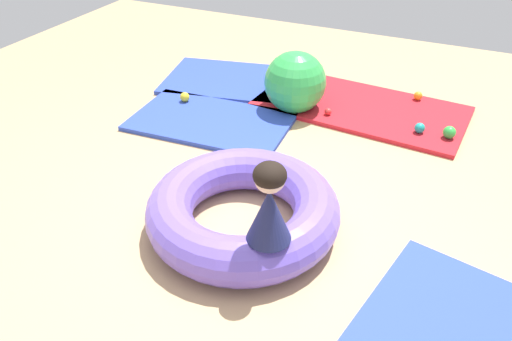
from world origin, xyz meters
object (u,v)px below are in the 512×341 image
object	(u,v)px
play_ball_green	(449,132)
play_ball_yellow	(185,97)
play_ball_orange	(418,96)
play_ball_teal	(420,128)
play_ball_blue	(312,104)
exercise_ball_large	(295,82)
inflatable_cushion	(243,210)
child_in_navy	(269,204)
play_ball_red	(328,112)

from	to	relation	value
play_ball_green	play_ball_yellow	distance (m)	2.38
play_ball_green	play_ball_orange	world-z (taller)	play_ball_green
play_ball_teal	play_ball_orange	size ratio (longest dim) A/B	1.09
play_ball_teal	play_ball_blue	bearing A→B (deg)	175.48
play_ball_orange	exercise_ball_large	bearing A→B (deg)	-148.72
play_ball_green	exercise_ball_large	xyz separation A→B (m)	(-1.38, 0.01, 0.19)
inflatable_cushion	play_ball_orange	size ratio (longest dim) A/B	15.42
inflatable_cushion	child_in_navy	distance (m)	0.60
play_ball_green	play_ball_red	bearing A→B (deg)	-178.75
play_ball_yellow	play_ball_blue	xyz separation A→B (m)	(1.13, 0.39, -0.01)
play_ball_blue	play_ball_teal	bearing A→B (deg)	-4.52
play_ball_teal	play_ball_yellow	bearing A→B (deg)	-171.58
child_in_navy	play_ball_blue	distance (m)	2.20
play_ball_red	exercise_ball_large	distance (m)	0.40
play_ball_green	play_ball_red	distance (m)	1.04
play_ball_blue	inflatable_cushion	bearing A→B (deg)	-85.19
inflatable_cushion	play_ball_blue	xyz separation A→B (m)	(-0.15, 1.76, -0.08)
play_ball_green	play_ball_teal	size ratio (longest dim) A/B	1.20
play_ball_red	exercise_ball_large	size ratio (longest dim) A/B	0.11
play_ball_red	play_ball_blue	distance (m)	0.21
play_ball_red	exercise_ball_large	bearing A→B (deg)	175.10
play_ball_orange	exercise_ball_large	size ratio (longest dim) A/B	0.14
play_ball_blue	exercise_ball_large	size ratio (longest dim) A/B	0.11
inflatable_cushion	play_ball_yellow	world-z (taller)	inflatable_cushion
child_in_navy	play_ball_yellow	size ratio (longest dim) A/B	5.49
child_in_navy	play_ball_red	distance (m)	2.08
child_in_navy	play_ball_yellow	distance (m)	2.38
exercise_ball_large	play_ball_green	bearing A→B (deg)	-0.25
play_ball_green	play_ball_red	world-z (taller)	play_ball_green
play_ball_yellow	play_ball_orange	world-z (taller)	play_ball_yellow
inflatable_cushion	child_in_navy	bearing A→B (deg)	-46.02
play_ball_yellow	play_ball_red	xyz separation A→B (m)	(1.31, 0.30, -0.01)
inflatable_cushion	play_ball_blue	size ratio (longest dim) A/B	20.17
play_ball_red	play_ball_yellow	bearing A→B (deg)	-167.09
child_in_navy	play_ball_teal	distance (m)	2.13
play_ball_yellow	play_ball_orange	distance (m)	2.21
inflatable_cushion	play_ball_teal	distance (m)	1.89
play_ball_green	play_ball_yellow	world-z (taller)	play_ball_green
child_in_navy	play_ball_blue	xyz separation A→B (m)	(-0.47, 2.10, -0.47)
child_in_navy	play_ball_teal	xyz separation A→B (m)	(0.52, 2.02, -0.45)
play_ball_green	play_ball_blue	size ratio (longest dim) A/B	1.71
inflatable_cushion	play_ball_green	distance (m)	2.01
child_in_navy	play_ball_orange	bearing A→B (deg)	-1.39
child_in_navy	inflatable_cushion	bearing A→B (deg)	51.20
play_ball_yellow	exercise_ball_large	xyz separation A→B (m)	(0.98, 0.33, 0.20)
exercise_ball_large	play_ball_orange	bearing A→B (deg)	31.28
play_ball_teal	play_ball_blue	world-z (taller)	play_ball_teal
child_in_navy	play_ball_teal	world-z (taller)	child_in_navy
play_ball_orange	play_ball_green	bearing A→B (deg)	-60.24
play_ball_yellow	play_ball_blue	distance (m)	1.19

